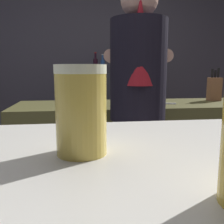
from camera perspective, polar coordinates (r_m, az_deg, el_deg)
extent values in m
cube|color=#45414B|center=(3.60, -4.43, 12.34)|extent=(5.20, 0.10, 2.70)
cube|color=#494725|center=(2.18, 7.82, -9.84)|extent=(2.10, 0.60, 0.90)
cube|color=#33333B|center=(3.38, -1.28, -0.95)|extent=(0.83, 0.36, 1.11)
cube|color=#293139|center=(1.73, 5.45, -15.65)|extent=(0.28, 0.20, 0.86)
cylinder|color=black|center=(1.57, 5.87, 9.19)|extent=(0.34, 0.34, 0.60)
cone|color=maroon|center=(1.48, 6.24, 15.48)|extent=(0.18, 0.18, 0.49)
cylinder|color=#D7A38D|center=(1.73, -0.19, 12.19)|extent=(0.13, 0.33, 0.08)
cylinder|color=#D7A38D|center=(1.75, 11.25, 11.98)|extent=(0.13, 0.33, 0.08)
cube|color=brown|center=(2.39, 21.89, 4.76)|extent=(0.10, 0.08, 0.20)
cylinder|color=black|center=(2.37, 21.49, 8.06)|extent=(0.02, 0.02, 0.07)
cylinder|color=black|center=(2.39, 22.08, 7.91)|extent=(0.02, 0.02, 0.06)
cylinder|color=black|center=(2.40, 22.68, 8.09)|extent=(0.02, 0.02, 0.08)
cylinder|color=silver|center=(1.91, -7.95, 2.02)|extent=(0.17, 0.17, 0.05)
cube|color=silver|center=(2.05, 10.75, 1.91)|extent=(0.24, 0.10, 0.01)
cylinder|color=gold|center=(0.38, -6.89, -0.57)|extent=(0.08, 0.08, 0.12)
cylinder|color=white|center=(0.38, -7.09, 9.49)|extent=(0.08, 0.08, 0.01)
cylinder|color=black|center=(3.29, -3.70, 10.11)|extent=(0.06, 0.06, 0.19)
cylinder|color=black|center=(3.30, -3.72, 12.36)|extent=(0.03, 0.03, 0.07)
cylinder|color=red|center=(3.30, -3.73, 13.08)|extent=(0.03, 0.03, 0.01)
cylinder|color=#2B5297|center=(3.34, -2.09, 9.98)|extent=(0.06, 0.06, 0.17)
cylinder|color=#2B5297|center=(3.34, -2.10, 12.03)|extent=(0.03, 0.03, 0.07)
cylinder|color=silver|center=(3.34, -2.11, 12.69)|extent=(0.03, 0.03, 0.01)
cylinder|color=#4A7E35|center=(3.33, 3.58, 9.80)|extent=(0.06, 0.06, 0.15)
cylinder|color=#4A7E35|center=(3.33, 3.60, 11.62)|extent=(0.03, 0.03, 0.06)
cylinder|color=black|center=(3.33, 3.60, 12.22)|extent=(0.03, 0.03, 0.01)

